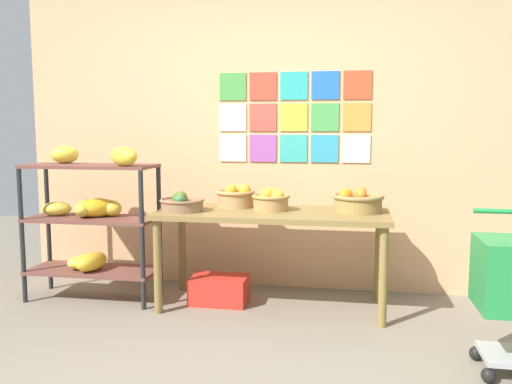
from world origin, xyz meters
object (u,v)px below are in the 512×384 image
fruit_basket_centre (271,199)px  produce_crate_under_table (219,290)px  display_table (272,222)px  fruit_basket_right (236,196)px  banana_shelf_unit (91,215)px  fruit_basket_left (182,203)px  fruit_basket_back_left (357,201)px

fruit_basket_centre → produce_crate_under_table: bearing=-176.8°
produce_crate_under_table → display_table: bearing=-2.0°
display_table → fruit_basket_right: bearing=151.7°
fruit_basket_right → display_table: bearing=-28.3°
banana_shelf_unit → produce_crate_under_table: bearing=3.8°
banana_shelf_unit → fruit_basket_left: (0.76, -0.06, 0.12)m
fruit_basket_centre → fruit_basket_right: size_ratio=0.93×
banana_shelf_unit → fruit_basket_centre: size_ratio=4.22×
banana_shelf_unit → display_table: size_ratio=0.71×
banana_shelf_unit → fruit_basket_left: 0.78m
display_table → fruit_basket_back_left: fruit_basket_back_left is taller
fruit_basket_centre → fruit_basket_right: fruit_basket_right is taller
display_table → banana_shelf_unit: bearing=-177.9°
banana_shelf_unit → produce_crate_under_table: banana_shelf_unit is taller
fruit_basket_right → produce_crate_under_table: (-0.10, -0.16, -0.71)m
display_table → fruit_basket_right: (-0.32, 0.17, 0.17)m
fruit_basket_centre → fruit_basket_left: bearing=-166.8°
fruit_basket_left → fruit_basket_back_left: bearing=8.1°
banana_shelf_unit → fruit_basket_right: banana_shelf_unit is taller
fruit_basket_left → produce_crate_under_table: fruit_basket_left is taller
banana_shelf_unit → fruit_basket_back_left: bearing=3.4°
display_table → produce_crate_under_table: bearing=178.0°
fruit_basket_left → produce_crate_under_table: 0.75m
banana_shelf_unit → display_table: bearing=2.1°
display_table → fruit_basket_back_left: (0.62, 0.07, 0.16)m
fruit_basket_left → fruit_basket_right: bearing=39.3°
fruit_basket_left → fruit_basket_centre: size_ratio=1.16×
display_table → produce_crate_under_table: 0.69m
fruit_basket_back_left → fruit_basket_right: size_ratio=1.22×
fruit_basket_centre → produce_crate_under_table: (-0.40, -0.02, -0.71)m
fruit_basket_back_left → produce_crate_under_table: bearing=-177.0°
produce_crate_under_table → banana_shelf_unit: bearing=-176.2°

